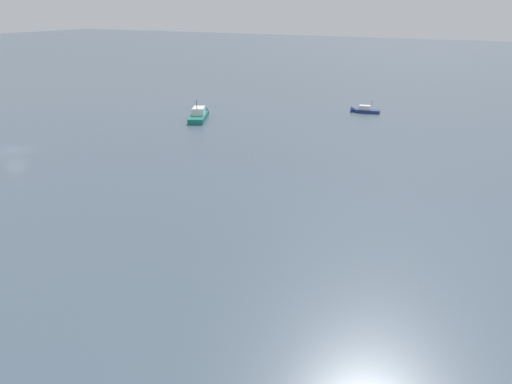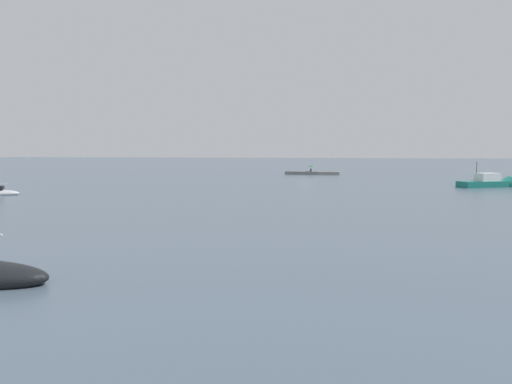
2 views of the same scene
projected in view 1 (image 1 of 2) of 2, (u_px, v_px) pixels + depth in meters
ground_plane at (13, 150)px, 60.10m from camera, size 500.00×500.00×0.00m
motorboat_navy_near at (363, 111)px, 81.29m from camera, size 2.41×5.32×2.88m
motorboat_teal_mid at (199, 116)px, 76.94m from camera, size 8.28×5.66×4.49m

